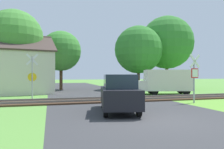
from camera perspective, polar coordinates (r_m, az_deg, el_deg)
The scene contains 12 objects.
ground_plane at distance 8.80m, azimuth 10.97°, elevation -11.65°, with size 160.00×160.00×0.00m, color #5B933D.
road_asphalt at distance 10.59m, azimuth 5.98°, elevation -9.68°, with size 8.11×80.00×0.01m, color #38383A.
rail_track at distance 14.98m, azimuth -0.79°, elevation -6.67°, with size 60.00×2.60×0.22m.
stop_sign_near at distance 14.66m, azimuth 20.72°, elevation -0.16°, with size 0.86×0.22×3.08m.
crossing_sign_far at distance 17.07m, azimuth -20.13°, elevation 0.17°, with size 0.87×0.18×3.35m.
house at distance 22.94m, azimuth -24.33°, elevation 0.80°, with size 8.03×7.41×5.72m.
tree_far at distance 30.83m, azimuth 14.11°, elevation 8.08°, with size 7.14×7.14×9.75m.
tree_left at distance 23.49m, azimuth -24.11°, elevation 8.78°, with size 5.40×5.40×8.11m.
tree_right at distance 27.45m, azimuth 6.92°, elevation 6.45°, with size 5.91×5.91×7.88m.
tree_center at distance 27.07m, azimuth -13.17°, elevation 5.99°, with size 4.80×4.80×7.06m.
mail_truck at distance 20.67m, azimuth 13.96°, elevation -1.59°, with size 5.21×3.01×2.24m.
parked_car at distance 10.48m, azimuth 1.83°, elevation -4.87°, with size 2.42×4.25×1.78m.
Camera 1 is at (-3.91, -7.68, 1.75)m, focal length 35.00 mm.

